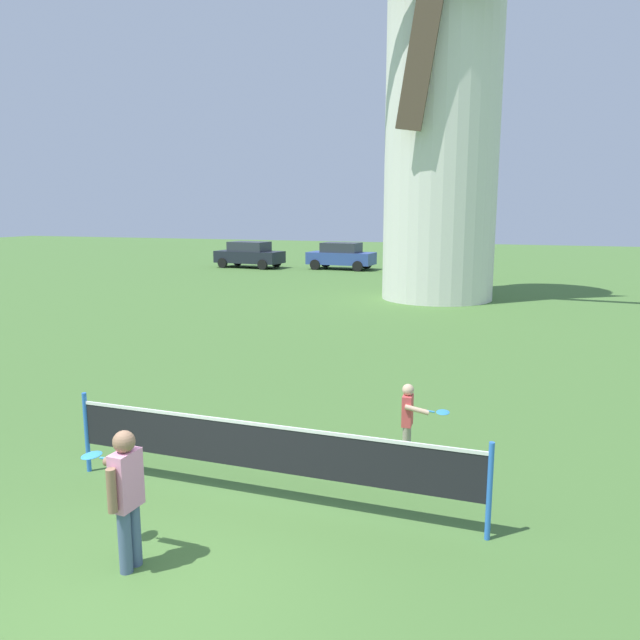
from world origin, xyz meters
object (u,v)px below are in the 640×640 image
(tennis_net, at_px, (264,448))
(parked_car_cream, at_px, (426,258))
(player_near, at_px, (125,491))
(parked_car_blue, at_px, (341,256))
(player_far, at_px, (409,417))
(windmill, at_px, (443,100))
(parked_car_black, at_px, (249,254))

(tennis_net, height_order, parked_car_cream, parked_car_cream)
(player_near, relative_size, parked_car_blue, 0.36)
(player_near, bearing_deg, parked_car_cream, 94.08)
(tennis_net, relative_size, player_far, 4.81)
(windmill, height_order, player_near, windmill)
(windmill, distance_m, parked_car_black, 17.08)
(player_near, distance_m, parked_car_blue, 30.55)
(player_near, height_order, player_far, player_near)
(windmill, height_order, parked_car_black, windmill)
(tennis_net, bearing_deg, windmill, 92.27)
(parked_car_cream, bearing_deg, player_far, -80.79)
(player_far, bearing_deg, parked_car_cream, 99.21)
(tennis_net, relative_size, parked_car_blue, 1.35)
(windmill, relative_size, player_near, 11.59)
(parked_car_blue, bearing_deg, tennis_net, -74.33)
(parked_car_blue, bearing_deg, parked_car_black, -171.37)
(parked_car_blue, bearing_deg, windmill, -54.74)
(windmill, xyz_separation_m, player_near, (0.02, -19.60, -6.72))
(tennis_net, bearing_deg, parked_car_blue, 105.67)
(tennis_net, relative_size, parked_car_black, 1.26)
(parked_car_black, bearing_deg, parked_car_cream, 1.82)
(parked_car_blue, xyz_separation_m, parked_car_cream, (5.08, -0.50, 0.00))
(tennis_net, distance_m, parked_car_black, 30.26)
(tennis_net, xyz_separation_m, parked_car_cream, (-2.77, 27.47, 0.13))
(player_far, relative_size, parked_car_black, 0.26)
(player_far, bearing_deg, parked_car_black, 120.30)
(tennis_net, height_order, parked_car_blue, parked_car_blue)
(player_near, relative_size, parked_car_black, 0.34)
(player_near, xyz_separation_m, parked_car_blue, (-7.16, 29.70, 0.00))
(windmill, distance_m, player_near, 20.72)
(player_near, distance_m, parked_car_cream, 29.27)
(parked_car_black, xyz_separation_m, parked_car_cream, (10.62, 0.34, 0.00))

